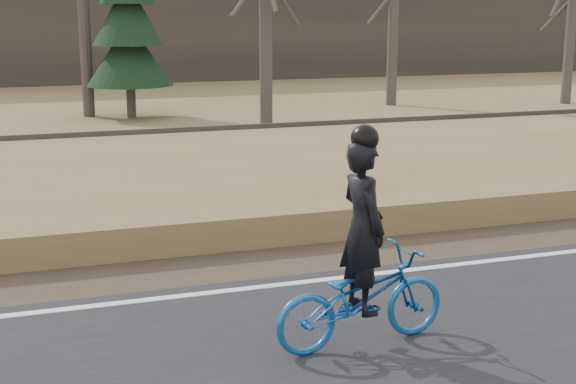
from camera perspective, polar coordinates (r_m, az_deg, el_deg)
name	(u,v)px	position (r m, az deg, el deg)	size (l,w,h in m)	color
shoulder	(571,231)	(12.56, 19.45, -2.62)	(120.00, 1.60, 0.04)	#473A2B
embankment	(464,178)	(14.91, 12.43, 0.96)	(120.00, 5.00, 0.44)	olive
ballast	(376,146)	(18.20, 6.26, 3.30)	(120.00, 3.00, 0.45)	slate
railroad	(376,132)	(18.15, 6.28, 4.25)	(120.00, 2.40, 0.29)	black
treeline_backdrop	(179,15)	(39.00, -7.74, 12.38)	(120.00, 4.00, 6.00)	#383328
cyclist	(362,278)	(7.64, 5.27, -6.09)	(1.83, 0.80, 2.13)	#16569D
conifer	(127,15)	(24.82, -11.35, 12.26)	(2.60, 2.60, 6.50)	#4A3F36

